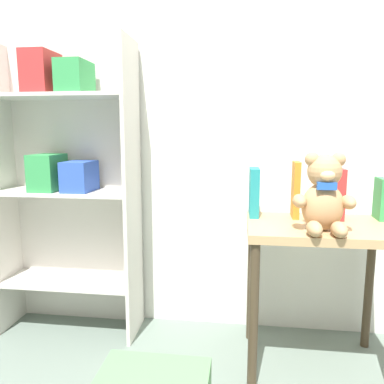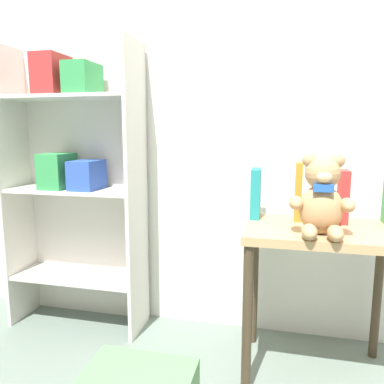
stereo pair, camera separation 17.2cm
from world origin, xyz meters
TOP-DOWN VIEW (x-y plane):
  - wall_back at (0.00, 1.34)m, footprint 4.80×0.06m
  - bookshelf_side at (-1.05, 1.19)m, footprint 0.73×0.28m
  - display_table at (0.20, 0.99)m, footprint 0.63×0.45m
  - teddy_bear at (0.18, 0.87)m, footprint 0.24×0.22m
  - book_standing_teal at (-0.09, 1.12)m, footprint 0.05×0.15m
  - book_standing_orange at (0.10, 1.11)m, footprint 0.03×0.11m
  - book_standing_red at (0.29, 1.10)m, footprint 0.04×0.12m
  - book_standing_green at (0.48, 1.12)m, footprint 0.04×0.12m

SIDE VIEW (x-z plane):
  - display_table at x=0.20m, z-range 0.22..0.89m
  - book_standing_green at x=0.48m, z-range 0.67..0.86m
  - book_standing_teal at x=-0.09m, z-range 0.67..0.90m
  - book_standing_red at x=0.29m, z-range 0.67..0.90m
  - book_standing_orange at x=0.10m, z-range 0.67..0.93m
  - teddy_bear at x=0.18m, z-range 0.65..0.97m
  - bookshelf_side at x=-1.05m, z-range 0.10..1.61m
  - wall_back at x=0.00m, z-range 0.00..2.50m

